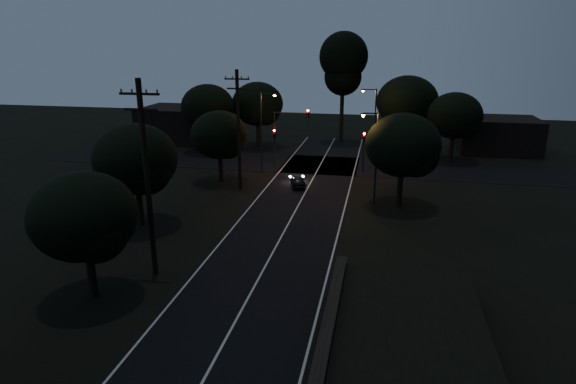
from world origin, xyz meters
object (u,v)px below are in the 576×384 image
at_px(signal_mast, 290,127).
at_px(car, 298,181).
at_px(utility_pole_far, 238,128).
at_px(signal_right, 364,145).
at_px(tall_pine, 343,63).
at_px(streetlight_a, 263,127).
at_px(utility_pole_mid, 147,178).
at_px(streetlight_b, 373,121).
at_px(streetlight_c, 374,152).
at_px(signal_left, 275,141).

height_order(signal_mast, car, signal_mast).
height_order(utility_pole_far, signal_right, utility_pole_far).
relative_size(utility_pole_far, tall_pine, 0.75).
xyz_separation_m(utility_pole_far, signal_right, (10.60, 7.99, -2.65)).
xyz_separation_m(streetlight_a, car, (4.33, -4.38, -4.11)).
height_order(utility_pole_mid, streetlight_b, utility_pole_mid).
bearing_deg(signal_right, utility_pole_mid, -112.99).
bearing_deg(streetlight_c, signal_mast, 131.19).
bearing_deg(streetlight_c, streetlight_b, 92.14).
bearing_deg(tall_pine, streetlight_c, -79.07).
height_order(utility_pole_far, tall_pine, tall_pine).
bearing_deg(streetlight_c, signal_right, 97.02).
relative_size(signal_right, streetlight_c, 0.55).
relative_size(tall_pine, signal_right, 3.41).
xyz_separation_m(signal_right, streetlight_a, (-9.91, -1.99, 1.80)).
height_order(signal_mast, streetlight_c, streetlight_c).
bearing_deg(streetlight_a, signal_right, 11.34).
xyz_separation_m(signal_mast, streetlight_c, (8.74, -9.99, 0.01)).
xyz_separation_m(utility_pole_far, car, (5.02, 1.62, -4.96)).
height_order(utility_pole_mid, tall_pine, tall_pine).
xyz_separation_m(signal_right, streetlight_c, (1.23, -9.99, 1.51)).
bearing_deg(utility_pole_far, signal_left, 80.06).
relative_size(signal_right, streetlight_a, 0.51).
bearing_deg(utility_pole_mid, car, 74.90).
bearing_deg(car, utility_pole_far, 2.45).
distance_m(utility_pole_mid, streetlight_b, 31.15).
relative_size(streetlight_b, car, 2.59).
distance_m(tall_pine, signal_right, 17.05).
bearing_deg(streetlight_c, utility_pole_far, 170.40).
bearing_deg(car, tall_pine, -110.69).
xyz_separation_m(signal_right, car, (-5.58, -6.37, -2.31)).
bearing_deg(signal_left, car, -60.37).
distance_m(utility_pole_mid, utility_pole_far, 17.00).
bearing_deg(signal_mast, car, -73.09).
relative_size(streetlight_a, streetlight_b, 1.00).
relative_size(signal_right, car, 1.33).
distance_m(signal_mast, streetlight_c, 13.28).
bearing_deg(streetlight_b, utility_pole_mid, -111.30).
relative_size(utility_pole_mid, signal_left, 2.68).
bearing_deg(streetlight_b, signal_left, -157.95).
xyz_separation_m(tall_pine, streetlight_b, (4.31, -11.00, -5.45)).
distance_m(signal_left, car, 7.68).
distance_m(signal_mast, streetlight_b, 9.15).
xyz_separation_m(streetlight_b, streetlight_c, (0.52, -14.00, -0.29)).
distance_m(utility_pole_far, signal_mast, 8.64).
relative_size(utility_pole_far, signal_left, 2.56).
distance_m(utility_pole_far, signal_right, 13.53).
bearing_deg(tall_pine, streetlight_b, -68.62).
distance_m(signal_mast, streetlight_a, 3.13).
xyz_separation_m(utility_pole_far, streetlight_a, (0.69, 6.00, -0.85)).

